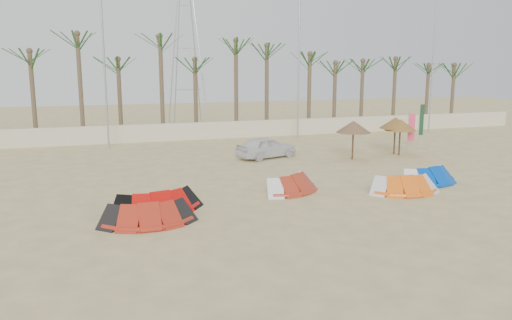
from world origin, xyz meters
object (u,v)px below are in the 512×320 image
object	(u,v)px
kite_red_right	(290,182)
parasol_mid	(400,125)
kite_blue	(427,174)
parasol_right	(395,123)
kite_red_left	(157,199)
kite_orange	(401,183)
car	(266,147)
kite_red_mid	(147,211)
parasol_left	(353,127)

from	to	relation	value
kite_red_right	parasol_mid	xyz separation A→B (m)	(9.90, 6.26, 1.49)
kite_blue	parasol_right	distance (m)	7.89
kite_red_left	parasol_right	bearing A→B (deg)	26.15
kite_orange	kite_blue	world-z (taller)	same
kite_blue	car	size ratio (longest dim) A/B	0.90
kite_orange	parasol_mid	bearing A→B (deg)	56.47
parasol_right	car	xyz separation A→B (m)	(-8.09, 1.39, -1.35)
kite_red_right	kite_blue	size ratio (longest dim) A/B	1.04
kite_blue	kite_red_left	bearing A→B (deg)	-177.24
kite_red_left	kite_orange	world-z (taller)	same
kite_red_right	parasol_right	bearing A→B (deg)	34.12
kite_red_mid	kite_blue	bearing A→B (deg)	9.12
parasol_left	parasol_mid	xyz separation A→B (m)	(3.49, 0.36, -0.06)
kite_red_left	kite_orange	xyz separation A→B (m)	(10.63, -0.64, -0.00)
kite_red_mid	parasol_mid	xyz separation A→B (m)	(16.52, 8.96, 1.49)
kite_red_left	kite_blue	world-z (taller)	same
kite_red_mid	parasol_left	world-z (taller)	parasol_left
parasol_right	kite_blue	bearing A→B (deg)	-112.21
kite_red_mid	car	distance (m)	13.55
kite_orange	parasol_left	distance (m)	8.07
parasol_mid	car	xyz separation A→B (m)	(-8.22, 1.75, -1.25)
kite_red_right	parasol_left	xyz separation A→B (m)	(6.41, 5.90, 1.55)
parasol_left	parasol_right	xyz separation A→B (m)	(3.36, 0.72, 0.03)
kite_orange	kite_blue	distance (m)	2.61
parasol_mid	kite_red_mid	bearing A→B (deg)	-151.54
kite_orange	car	bearing A→B (deg)	106.36
car	parasol_mid	bearing A→B (deg)	-120.52
parasol_right	car	world-z (taller)	parasol_right
kite_blue	parasol_left	xyz separation A→B (m)	(-0.44, 6.43, 1.55)
kite_red_right	kite_orange	world-z (taller)	same
kite_red_left	parasol_left	xyz separation A→B (m)	(12.48, 7.06, 1.55)
kite_red_mid	kite_orange	world-z (taller)	same
kite_red_left	kite_orange	bearing A→B (deg)	-3.44
kite_blue	parasol_right	size ratio (longest dim) A/B	1.46
kite_orange	parasol_left	xyz separation A→B (m)	(1.85, 7.70, 1.55)
kite_blue	kite_red_mid	bearing A→B (deg)	-170.88
car	parasol_right	bearing A→B (deg)	-118.25
parasol_mid	parasol_right	distance (m)	0.39
kite_red_right	kite_blue	world-z (taller)	same
car	kite_red_left	bearing A→B (deg)	121.29
car	parasol_left	bearing A→B (deg)	-132.57
kite_red_left	kite_orange	distance (m)	10.65
kite_blue	kite_orange	bearing A→B (deg)	-151.14
parasol_mid	parasol_right	world-z (taller)	parasol_right
kite_blue	parasol_right	world-z (taller)	parasol_right
kite_red_left	parasol_mid	size ratio (longest dim) A/B	1.63
parasol_left	car	bearing A→B (deg)	155.92
kite_red_left	car	world-z (taller)	car
parasol_right	kite_red_left	bearing A→B (deg)	-153.85
kite_red_right	parasol_mid	bearing A→B (deg)	32.31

